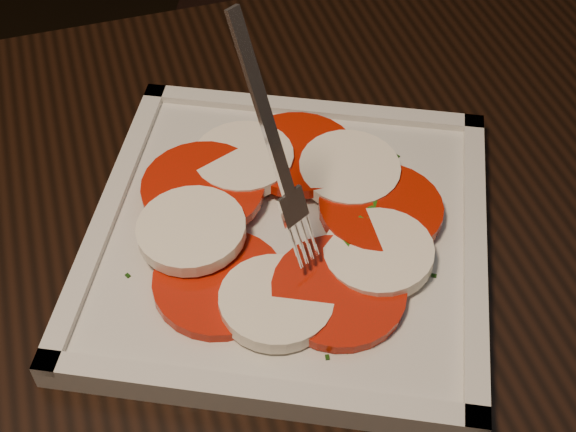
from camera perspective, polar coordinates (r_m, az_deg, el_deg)
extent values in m
cube|color=black|center=(0.54, 1.96, -10.50)|extent=(1.29, 0.94, 0.04)
cube|color=black|center=(1.24, 1.28, 11.37)|extent=(0.51, 0.51, 0.04)
cylinder|color=black|center=(1.30, -7.43, -1.84)|extent=(0.04, 0.04, 0.41)
cylinder|color=black|center=(1.28, 8.58, -2.89)|extent=(0.04, 0.04, 0.41)
cylinder|color=black|center=(1.55, -5.13, 8.35)|extent=(0.04, 0.04, 0.41)
cylinder|color=black|center=(1.53, 8.38, 7.56)|extent=(0.04, 0.04, 0.41)
cube|color=silver|center=(0.57, 0.00, -1.52)|extent=(0.35, 0.35, 0.01)
cylinder|color=#BF1304|center=(0.53, -4.90, -4.75)|extent=(0.09, 0.09, 0.01)
cylinder|color=white|center=(0.51, -0.85, -6.14)|extent=(0.07, 0.07, 0.02)
cylinder|color=#BF1304|center=(0.52, 3.62, -5.38)|extent=(0.09, 0.09, 0.01)
cylinder|color=white|center=(0.54, 6.45, -2.64)|extent=(0.07, 0.07, 0.01)
cylinder|color=#BF1304|center=(0.57, 6.61, 0.57)|extent=(0.09, 0.09, 0.01)
cylinder|color=white|center=(0.59, 4.40, 3.29)|extent=(0.07, 0.07, 0.01)
cylinder|color=#BF1304|center=(0.60, 0.73, 4.46)|extent=(0.09, 0.09, 0.01)
cylinder|color=white|center=(0.59, -3.18, 4.07)|extent=(0.07, 0.07, 0.01)
cylinder|color=#BF1304|center=(0.57, -6.07, 1.96)|extent=(0.09, 0.09, 0.01)
cylinder|color=white|center=(0.54, -6.89, -0.98)|extent=(0.07, 0.07, 0.01)
cube|color=#1E590F|center=(0.53, 5.49, -2.83)|extent=(0.03, 0.04, 0.01)
cube|color=#1E590F|center=(0.54, -4.32, -1.57)|extent=(0.01, 0.03, 0.00)
cube|color=#1E590F|center=(0.60, 1.93, 4.28)|extent=(0.03, 0.01, 0.00)
cube|color=#1E590F|center=(0.54, 4.01, -1.57)|extent=(0.04, 0.03, 0.00)
cube|color=#1E590F|center=(0.54, 4.99, -1.41)|extent=(0.02, 0.03, 0.00)
cube|color=#1E590F|center=(0.59, 1.42, 3.85)|extent=(0.02, 0.03, 0.00)
cube|color=#1E590F|center=(0.57, 4.35, 1.13)|extent=(0.04, 0.03, 0.00)
cube|color=#1E590F|center=(0.56, 4.95, -0.16)|extent=(0.03, 0.02, 0.01)
cube|color=#1E590F|center=(0.55, 7.18, -1.02)|extent=(0.03, 0.03, 0.00)
cube|color=#1E590F|center=(0.56, -4.24, -0.06)|extent=(0.03, 0.02, 0.00)
cube|color=#113509|center=(0.63, 2.59, 5.98)|extent=(0.00, 0.00, 0.00)
cube|color=#113509|center=(0.60, -10.22, 1.79)|extent=(0.00, 0.00, 0.00)
cube|color=#113509|center=(0.52, -6.71, -6.79)|extent=(0.00, 0.00, 0.00)
cube|color=#113509|center=(0.53, -7.68, -5.09)|extent=(0.00, 0.00, 0.00)
cube|color=#113509|center=(0.62, 1.92, 5.38)|extent=(0.00, 0.00, 0.00)
cube|color=#113509|center=(0.62, -7.06, 4.22)|extent=(0.00, 0.00, 0.00)
cube|color=#113509|center=(0.50, 4.31, -9.57)|extent=(0.00, 0.00, 0.00)
cube|color=#113509|center=(0.64, -0.05, 6.80)|extent=(0.00, 0.00, 0.00)
cube|color=#113509|center=(0.51, 5.48, -8.87)|extent=(0.00, 0.00, 0.00)
cube|color=#113509|center=(0.55, -8.82, -2.53)|extent=(0.00, 0.00, 0.00)
cube|color=#113509|center=(0.59, -8.00, 1.83)|extent=(0.00, 0.00, 0.00)
cube|color=#113509|center=(0.54, -11.32, -4.18)|extent=(0.00, 0.00, 0.00)
cube|color=#113509|center=(0.59, 7.42, 1.89)|extent=(0.00, 0.00, 0.00)
cube|color=#113509|center=(0.59, 7.33, 2.16)|extent=(0.00, 0.00, 0.00)
cube|color=#113509|center=(0.53, 7.99, -6.25)|extent=(0.00, 0.00, 0.00)
cube|color=#113509|center=(0.49, -2.03, -11.57)|extent=(0.00, 0.00, 0.00)
cube|color=#113509|center=(0.52, -5.65, -6.51)|extent=(0.00, 0.00, 0.00)
cube|color=#113509|center=(0.50, 2.81, -10.00)|extent=(0.00, 0.00, 0.00)
cube|color=#113509|center=(0.61, 6.33, 4.21)|extent=(0.00, 0.00, 0.00)
cube|color=#113509|center=(0.62, 7.77, 4.23)|extent=(0.00, 0.00, 0.00)
cube|color=#113509|center=(0.54, 10.33, -4.19)|extent=(0.00, 0.00, 0.00)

